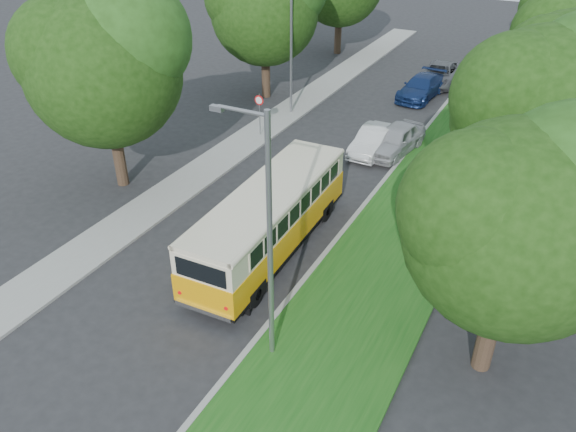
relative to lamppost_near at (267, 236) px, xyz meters
The scene contains 13 objects.
ground 6.56m from the lamppost_near, 149.28° to the left, with size 120.00×120.00×0.00m, color #252528.
curb 8.66m from the lamppost_near, 94.62° to the left, with size 0.20×70.00×0.15m, color gray.
grass_verge 8.82m from the lamppost_near, 76.91° to the left, with size 4.50×70.00×0.13m, color #194F15.
sidewalk 12.49m from the lamppost_near, 140.22° to the left, with size 2.20×70.00×0.12m, color gray.
treeline 20.58m from the lamppost_near, 92.96° to the left, with size 24.27×41.91×9.46m.
lamppost_near is the anchor object (origin of this frame).
lamppost_far 20.53m from the lamppost_near, 115.71° to the left, with size 1.71×0.16×7.50m.
warning_sign 17.10m from the lamppost_near, 121.02° to the left, with size 0.56×0.10×2.50m.
vintage_bus 6.27m from the lamppost_near, 118.87° to the left, with size 2.44×9.47×2.81m, color #FFA808, non-canonical shape.
car_silver 16.38m from the lamppost_near, 94.50° to the left, with size 1.82×4.52×1.54m, color #B5B6BB.
car_white 16.04m from the lamppost_near, 98.47° to the left, with size 1.45×4.15×1.37m, color silver.
car_blue 25.40m from the lamppost_near, 95.67° to the left, with size 2.02×4.96×1.44m, color navy.
car_grey 28.72m from the lamppost_near, 94.30° to the left, with size 2.41×5.22×1.45m, color slate.
Camera 1 is at (10.61, -13.51, 12.80)m, focal length 35.00 mm.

